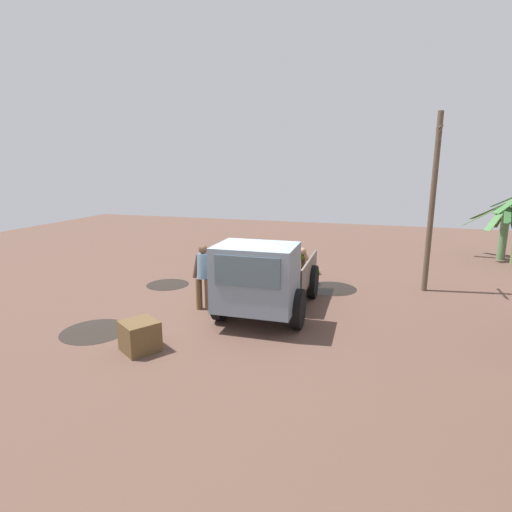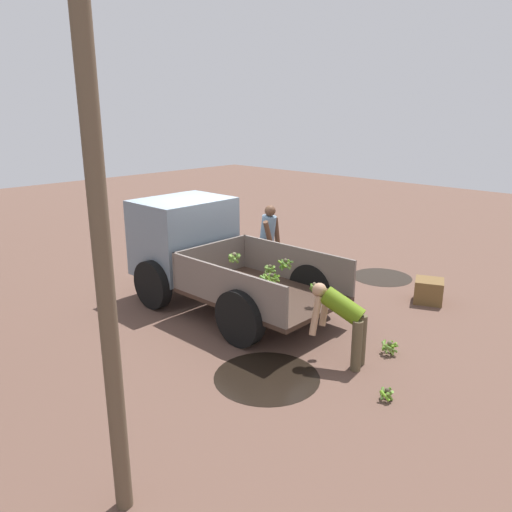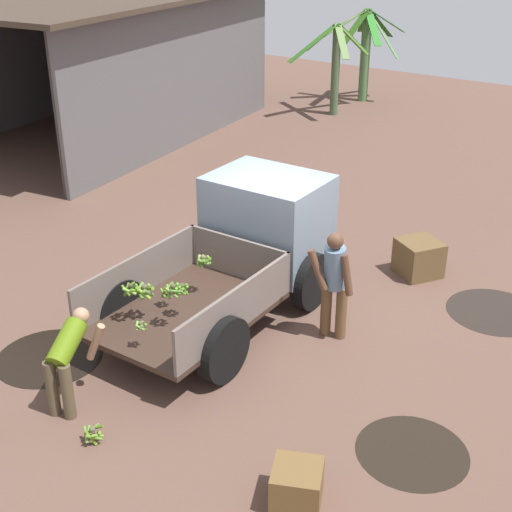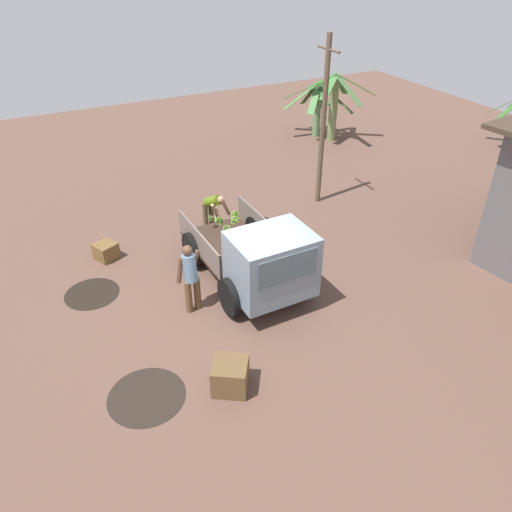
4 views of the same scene
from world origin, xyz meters
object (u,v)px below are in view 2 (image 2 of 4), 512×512
(wooden_crate_0, at_px, (429,291))
(wooden_crate_1, at_px, (199,245))
(banana_bunch_on_ground_1, at_px, (387,394))
(cargo_truck, at_px, (199,248))
(banana_bunch_on_ground_0, at_px, (389,346))
(person_worker_loading, at_px, (343,317))
(utility_pole, at_px, (100,235))
(person_foreground_visitor, at_px, (268,240))

(wooden_crate_0, xyz_separation_m, wooden_crate_1, (5.77, 1.09, 0.08))
(wooden_crate_0, bearing_deg, banana_bunch_on_ground_1, 108.12)
(cargo_truck, distance_m, banana_bunch_on_ground_0, 4.14)
(banana_bunch_on_ground_1, height_order, wooden_crate_1, wooden_crate_1)
(banana_bunch_on_ground_0, xyz_separation_m, banana_bunch_on_ground_1, (-0.64, 1.18, -0.03))
(cargo_truck, height_order, banana_bunch_on_ground_0, cargo_truck)
(banana_bunch_on_ground_0, relative_size, wooden_crate_0, 0.52)
(person_worker_loading, distance_m, wooden_crate_0, 3.32)
(banana_bunch_on_ground_1, bearing_deg, cargo_truck, -8.65)
(utility_pole, xyz_separation_m, banana_bunch_on_ground_1, (-0.88, -3.37, -2.59))
(utility_pole, height_order, wooden_crate_0, utility_pole)
(wooden_crate_0, relative_size, wooden_crate_1, 0.79)
(utility_pole, height_order, wooden_crate_1, utility_pole)
(wooden_crate_1, bearing_deg, person_worker_loading, 159.90)
(cargo_truck, bearing_deg, wooden_crate_0, -139.82)
(cargo_truck, relative_size, banana_bunch_on_ground_1, 19.72)
(banana_bunch_on_ground_0, xyz_separation_m, wooden_crate_1, (6.34, -1.43, 0.18))
(person_worker_loading, height_order, wooden_crate_0, person_worker_loading)
(utility_pole, height_order, person_worker_loading, utility_pole)
(banana_bunch_on_ground_1, xyz_separation_m, wooden_crate_0, (1.21, -3.71, 0.13))
(banana_bunch_on_ground_1, height_order, wooden_crate_0, wooden_crate_0)
(utility_pole, distance_m, banana_bunch_on_ground_0, 5.23)
(person_worker_loading, bearing_deg, wooden_crate_1, -36.30)
(person_worker_loading, height_order, banana_bunch_on_ground_1, person_worker_loading)
(utility_pole, xyz_separation_m, person_worker_loading, (0.13, -3.80, -1.94))
(utility_pole, bearing_deg, wooden_crate_1, -44.46)
(person_worker_loading, height_order, banana_bunch_on_ground_0, person_worker_loading)
(utility_pole, bearing_deg, person_worker_loading, -88.07)
(utility_pole, height_order, banana_bunch_on_ground_0, utility_pole)
(person_foreground_visitor, bearing_deg, utility_pole, -68.90)
(person_worker_loading, bearing_deg, banana_bunch_on_ground_0, -132.62)
(utility_pole, relative_size, banana_bunch_on_ground_1, 24.28)
(cargo_truck, distance_m, wooden_crate_1, 3.10)
(person_foreground_visitor, relative_size, wooden_crate_0, 3.23)
(utility_pole, relative_size, wooden_crate_0, 9.77)
(banana_bunch_on_ground_0, bearing_deg, banana_bunch_on_ground_1, 118.20)
(cargo_truck, relative_size, wooden_crate_1, 6.28)
(wooden_crate_0, distance_m, wooden_crate_1, 5.87)
(person_worker_loading, xyz_separation_m, wooden_crate_1, (5.97, -2.18, -0.43))
(banana_bunch_on_ground_0, bearing_deg, person_foreground_visitor, -17.97)
(banana_bunch_on_ground_0, relative_size, banana_bunch_on_ground_1, 1.30)
(cargo_truck, height_order, wooden_crate_0, cargo_truck)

